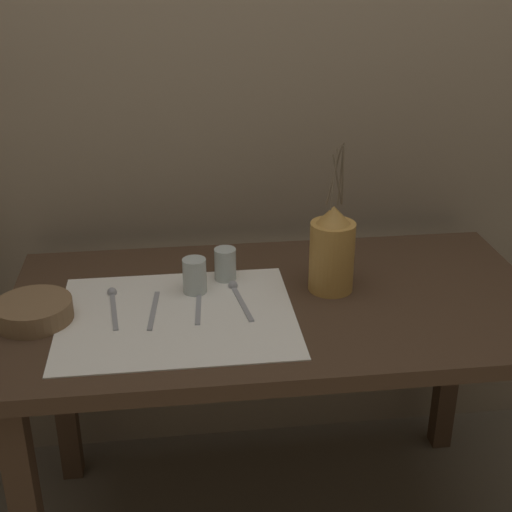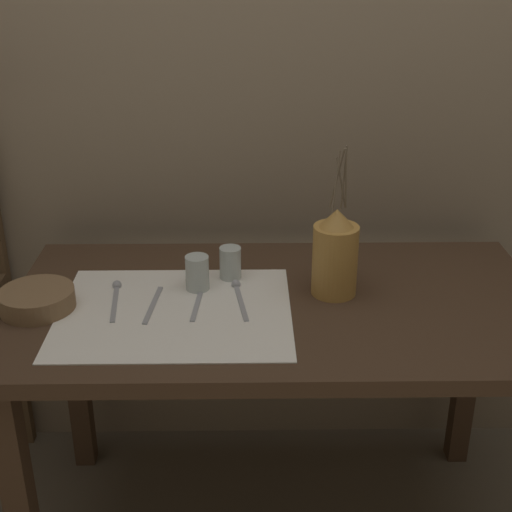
% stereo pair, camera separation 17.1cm
% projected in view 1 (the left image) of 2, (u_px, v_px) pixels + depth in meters
% --- Properties ---
extents(stone_wall_back, '(7.00, 0.06, 2.40)m').
position_uv_depth(stone_wall_back, '(255.00, 77.00, 1.99)').
color(stone_wall_back, gray).
rests_on(stone_wall_back, ground_plane).
extents(wooden_table, '(1.32, 0.71, 0.74)m').
position_uv_depth(wooden_table, '(278.00, 333.00, 1.81)').
color(wooden_table, '#422D1E').
rests_on(wooden_table, ground_plane).
extents(linen_cloth, '(0.56, 0.45, 0.00)m').
position_uv_depth(linen_cloth, '(177.00, 316.00, 1.68)').
color(linen_cloth, white).
rests_on(linen_cloth, wooden_table).
extents(pitcher_with_flowers, '(0.11, 0.11, 0.39)m').
position_uv_depth(pitcher_with_flowers, '(332.00, 251.00, 1.77)').
color(pitcher_with_flowers, '#B7843D').
rests_on(pitcher_with_flowers, wooden_table).
extents(wooden_bowl, '(0.18, 0.18, 0.05)m').
position_uv_depth(wooden_bowl, '(34.00, 311.00, 1.65)').
color(wooden_bowl, brown).
rests_on(wooden_bowl, wooden_table).
extents(glass_tumbler_near, '(0.06, 0.06, 0.09)m').
position_uv_depth(glass_tumbler_near, '(195.00, 276.00, 1.77)').
color(glass_tumbler_near, '#B7C1BC').
rests_on(glass_tumbler_near, wooden_table).
extents(glass_tumbler_far, '(0.06, 0.06, 0.08)m').
position_uv_depth(glass_tumbler_far, '(225.00, 264.00, 1.84)').
color(glass_tumbler_far, '#B7C1BC').
rests_on(glass_tumbler_far, wooden_table).
extents(spoon_outer, '(0.04, 0.20, 0.02)m').
position_uv_depth(spoon_outer, '(113.00, 299.00, 1.75)').
color(spoon_outer, '#939399').
rests_on(spoon_outer, wooden_table).
extents(fork_inner, '(0.03, 0.19, 0.00)m').
position_uv_depth(fork_inner, '(154.00, 310.00, 1.70)').
color(fork_inner, '#939399').
rests_on(fork_inner, wooden_table).
extents(fork_outer, '(0.03, 0.19, 0.00)m').
position_uv_depth(fork_outer, '(198.00, 305.00, 1.72)').
color(fork_outer, '#939399').
rests_on(fork_outer, wooden_table).
extents(spoon_inner, '(0.04, 0.20, 0.02)m').
position_uv_depth(spoon_inner, '(236.00, 292.00, 1.78)').
color(spoon_inner, '#939399').
rests_on(spoon_inner, wooden_table).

